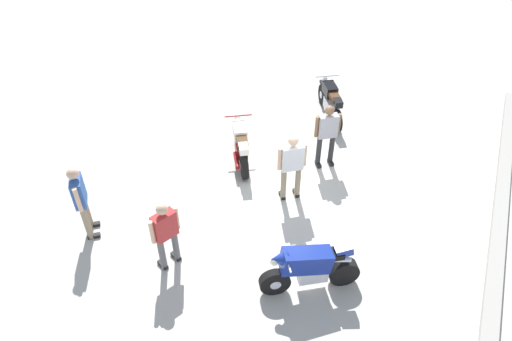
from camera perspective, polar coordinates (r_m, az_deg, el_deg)
name	(u,v)px	position (r m, az deg, el deg)	size (l,w,h in m)	color
ground_plane	(290,191)	(11.24, 4.22, -2.51)	(40.00, 40.00, 0.00)	#B7B2A8
curb_edge	(496,251)	(10.98, 27.36, -8.79)	(14.00, 0.30, 0.15)	#9C978F
motorcycle_cream_vintage	(241,145)	(11.84, -1.88, 3.14)	(1.71, 1.21, 1.07)	black
motorcycle_black_cruiser	(330,101)	(13.71, 9.09, 8.36)	(1.79, 1.28, 1.09)	black
motorcycle_blue_sportbike	(310,267)	(8.92, 6.61, -11.63)	(1.29, 1.70, 1.14)	black
person_in_blue_shirt	(80,197)	(10.18, -20.70, -3.08)	(0.58, 0.55, 1.78)	gray
person_in_white_shirt	(292,163)	(10.42, 4.41, 0.87)	(0.54, 0.58, 1.76)	gray
person_in_gray_shirt	(327,132)	(11.58, 8.71, 4.71)	(0.52, 0.58, 1.71)	#262628
person_in_red_shirt	(166,232)	(9.15, -11.00, -7.38)	(0.63, 0.44, 1.65)	#59595B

